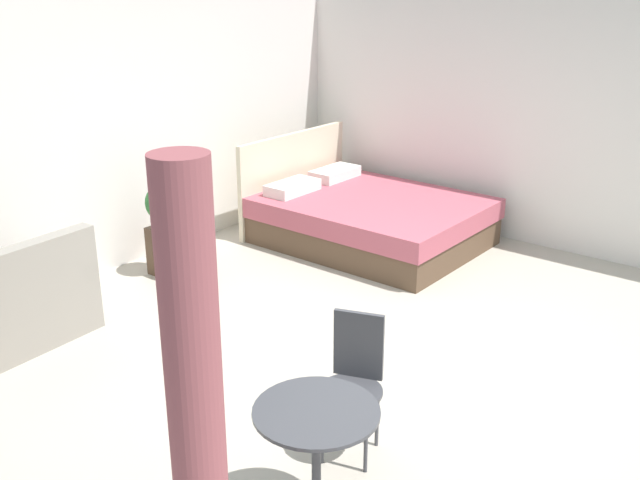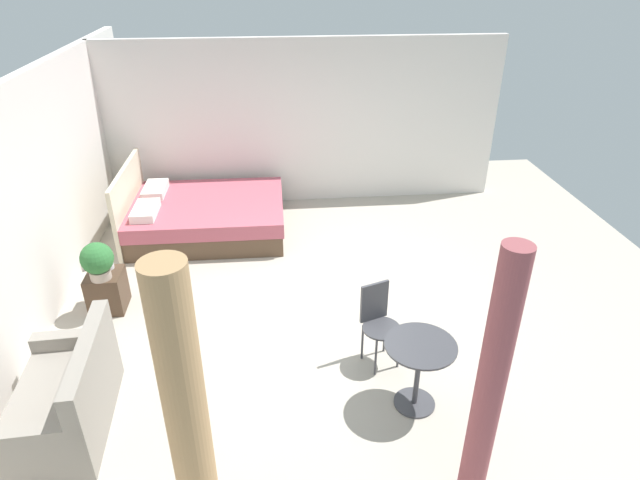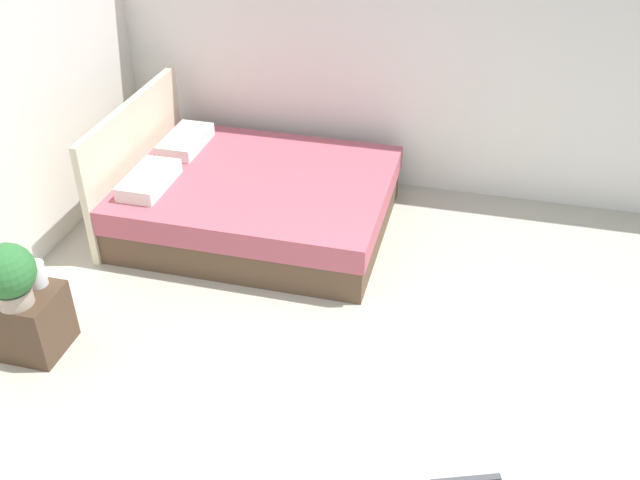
% 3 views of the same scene
% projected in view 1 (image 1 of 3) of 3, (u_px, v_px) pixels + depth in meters
% --- Properties ---
extents(ground_plane, '(9.11, 9.42, 0.02)m').
position_uv_depth(ground_plane, '(394.00, 354.00, 5.70)').
color(ground_plane, '#B2A899').
extents(wall_back, '(9.11, 0.12, 2.66)m').
position_uv_depth(wall_back, '(121.00, 132.00, 7.10)').
color(wall_back, silver).
rests_on(wall_back, ground).
extents(wall_right, '(0.12, 6.42, 2.66)m').
position_uv_depth(wall_right, '(560.00, 124.00, 7.48)').
color(wall_right, silver).
rests_on(wall_right, ground).
extents(bed, '(1.80, 2.29, 1.07)m').
position_uv_depth(bed, '(367.00, 217.00, 7.96)').
color(bed, brown).
rests_on(bed, ground).
extents(couch, '(1.35, 0.82, 0.89)m').
position_uv_depth(couch, '(6.00, 311.00, 5.70)').
color(couch, gray).
rests_on(couch, ground).
extents(nightstand, '(0.42, 0.40, 0.48)m').
position_uv_depth(nightstand, '(176.00, 250.00, 7.14)').
color(nightstand, '#473323').
rests_on(nightstand, ground).
extents(potted_plant, '(0.37, 0.37, 0.45)m').
position_uv_depth(potted_plant, '(165.00, 205.00, 6.90)').
color(potted_plant, tan).
rests_on(potted_plant, nightstand).
extents(vase, '(0.14, 0.14, 0.17)m').
position_uv_depth(vase, '(185.00, 215.00, 7.10)').
color(vase, silver).
rests_on(vase, nightstand).
extents(balcony_table, '(0.65, 0.65, 0.72)m').
position_uv_depth(balcony_table, '(316.00, 446.00, 3.76)').
color(balcony_table, '#3F3F44').
rests_on(balcony_table, ground).
extents(cafe_chair_near_window, '(0.50, 0.50, 0.89)m').
position_uv_depth(cafe_chair_near_window, '(355.00, 372.00, 4.39)').
color(cafe_chair_near_window, '#3F3F44').
rests_on(cafe_chair_near_window, ground).
extents(curtain_left, '(0.21, 0.21, 2.25)m').
position_uv_depth(curtain_left, '(199.00, 449.00, 2.71)').
color(curtain_left, '#994C51').
rests_on(curtain_left, ground).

